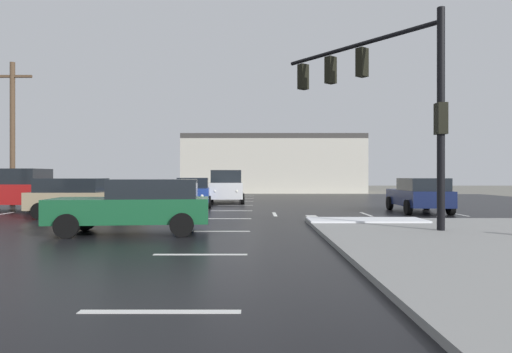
% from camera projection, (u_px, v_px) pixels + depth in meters
% --- Properties ---
extents(ground_plane, '(120.00, 120.00, 0.00)m').
position_uv_depth(ground_plane, '(228.00, 215.00, 19.48)').
color(ground_plane, slate).
extents(road_asphalt, '(44.00, 44.00, 0.02)m').
position_uv_depth(road_asphalt, '(228.00, 215.00, 19.48)').
color(road_asphalt, black).
rests_on(road_asphalt, ground_plane).
extents(snow_strip_curbside, '(4.00, 1.60, 0.06)m').
position_uv_depth(snow_strip_curbside, '(365.00, 220.00, 15.49)').
color(snow_strip_curbside, white).
rests_on(snow_strip_curbside, sidewalk_corner).
extents(lane_markings, '(36.15, 36.15, 0.01)m').
position_uv_depth(lane_markings, '(256.00, 217.00, 18.10)').
color(lane_markings, silver).
rests_on(lane_markings, road_asphalt).
extents(traffic_signal_mast, '(4.07, 5.05, 6.39)m').
position_uv_depth(traffic_signal_mast, '(381.00, 87.00, 14.35)').
color(traffic_signal_mast, black).
rests_on(traffic_signal_mast, sidewalk_corner).
extents(strip_building_background, '(18.27, 8.00, 5.88)m').
position_uv_depth(strip_building_background, '(272.00, 164.00, 47.19)').
color(strip_building_background, beige).
rests_on(strip_building_background, ground_plane).
extents(sedan_navy, '(2.17, 4.60, 1.58)m').
position_uv_depth(sedan_navy, '(418.00, 194.00, 20.46)').
color(sedan_navy, '#141E47').
rests_on(sedan_navy, road_asphalt).
extents(sedan_blue, '(2.35, 4.66, 1.58)m').
position_uv_depth(sedan_blue, '(192.00, 191.00, 24.63)').
color(sedan_blue, navy).
rests_on(sedan_blue, road_asphalt).
extents(sedan_green, '(4.67, 2.39, 1.58)m').
position_uv_depth(sedan_green, '(136.00, 205.00, 13.03)').
color(sedan_green, '#195933').
rests_on(sedan_green, road_asphalt).
extents(suv_white, '(2.38, 4.92, 2.03)m').
position_uv_depth(suv_white, '(225.00, 186.00, 27.85)').
color(suv_white, white).
rests_on(suv_white, road_asphalt).
extents(sedan_tan, '(4.55, 2.04, 1.58)m').
position_uv_depth(sedan_tan, '(84.00, 197.00, 17.98)').
color(sedan_tan, tan).
rests_on(sedan_tan, road_asphalt).
extents(suv_red, '(4.95, 2.47, 2.03)m').
position_uv_depth(suv_red, '(9.00, 188.00, 21.72)').
color(suv_red, '#B21919').
rests_on(suv_red, road_asphalt).
extents(utility_pole_far, '(2.20, 0.28, 8.16)m').
position_uv_depth(utility_pole_far, '(12.00, 130.00, 25.29)').
color(utility_pole_far, brown).
rests_on(utility_pole_far, ground_plane).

